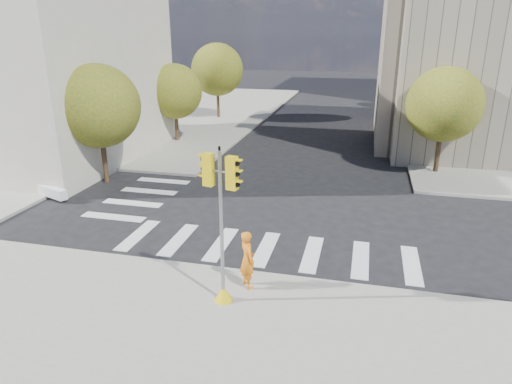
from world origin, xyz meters
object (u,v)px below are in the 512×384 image
(lamp_near, at_px, (445,87))
(traffic_signal, at_px, (222,239))
(photographer, at_px, (247,259))
(planter_wall, at_px, (29,185))
(lamp_far, at_px, (423,70))

(lamp_near, bearing_deg, traffic_signal, -113.13)
(photographer, relative_size, planter_wall, 0.32)
(lamp_far, xyz_separation_m, photographer, (-8.03, -33.01, -3.46))
(photographer, distance_m, planter_wall, 15.03)
(photographer, bearing_deg, traffic_signal, 113.51)
(traffic_signal, relative_size, planter_wall, 0.81)
(photographer, xyz_separation_m, planter_wall, (-13.49, 6.57, -0.72))
(planter_wall, bearing_deg, photographer, -5.64)
(lamp_far, bearing_deg, traffic_signal, -104.10)
(photographer, bearing_deg, lamp_far, -52.80)
(lamp_near, distance_m, traffic_signal, 21.87)
(lamp_far, relative_size, planter_wall, 1.35)
(traffic_signal, xyz_separation_m, photographer, (0.51, 0.98, -1.11))
(traffic_signal, bearing_deg, lamp_near, 79.86)
(lamp_far, bearing_deg, lamp_near, -90.00)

